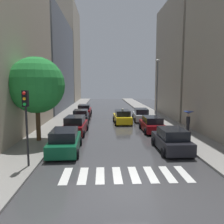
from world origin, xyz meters
name	(u,v)px	position (x,y,z in m)	size (l,w,h in m)	color
ground_plane	(110,115)	(0.00, 24.00, -0.02)	(28.00, 72.00, 0.04)	#3C3C3E
sidewalk_left	(68,115)	(-6.50, 24.00, 0.07)	(3.00, 72.00, 0.15)	gray
sidewalk_right	(152,114)	(6.50, 24.00, 0.07)	(3.00, 72.00, 0.15)	gray
crosswalk_stripes	(126,175)	(0.00, 1.65, 0.01)	(6.75, 2.20, 0.01)	silver
building_left_mid	(50,64)	(-11.00, 33.07, 8.45)	(6.00, 21.99, 16.90)	slate
building_left_far	(67,55)	(-11.00, 53.18, 12.59)	(6.00, 16.08, 25.19)	#B2A38C
building_right_mid	(187,60)	(11.00, 22.64, 8.20)	(6.00, 12.70, 16.39)	#9E9384
parked_car_left_nearest	(65,141)	(-3.88, 5.83, 0.77)	(2.28, 4.78, 1.64)	#0C4C2D
parked_car_left_second	(75,126)	(-3.82, 11.48, 0.81)	(2.27, 4.66, 1.73)	maroon
parked_car_left_third	(81,116)	(-3.93, 18.11, 0.74)	(2.12, 4.13, 1.58)	black
parked_car_left_fourth	(84,110)	(-3.97, 24.10, 0.77)	(2.12, 4.70, 1.64)	maroon
parked_car_right_nearest	(172,140)	(3.74, 5.77, 0.77)	(2.15, 4.31, 1.65)	black
parked_car_right_second	(152,124)	(3.77, 12.20, 0.73)	(2.10, 4.32, 1.54)	maroon
parked_car_right_third	(141,115)	(3.81, 18.73, 0.76)	(2.17, 4.59, 1.62)	#B2B7BF
taxi_midroad	(122,117)	(1.20, 17.00, 0.76)	(2.18, 4.42, 1.81)	yellow
pedestrian_foreground	(188,117)	(7.09, 11.27, 1.58)	(0.95, 0.95, 2.01)	black
street_tree_left	(37,85)	(-6.48, 8.57, 4.68)	(4.50, 4.50, 6.79)	#513823
traffic_light_left_corner	(26,111)	(-5.45, 2.80, 3.29)	(0.30, 0.42, 4.30)	black
lamp_post_right	(157,86)	(5.55, 17.69, 4.48)	(0.60, 0.28, 7.57)	#595B60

